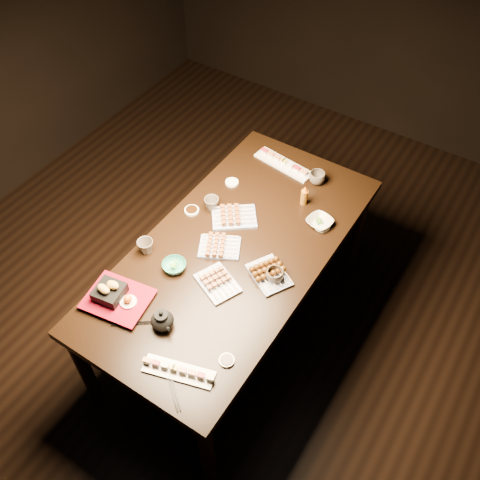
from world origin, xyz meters
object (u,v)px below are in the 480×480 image
dining_table (235,290)px  yakitori_plate_center (219,245)px  tempura_tray (117,294)px  teacup_near_left (146,247)px  teacup_mid_right (275,276)px  edamame_bowl_cream (320,222)px  yakitori_plate_right (218,281)px  edamame_bowl_green (174,266)px  yakitori_plate_left (234,215)px  teacup_far_right (317,178)px  sushi_platter_far (284,162)px  condiment_bottle (304,195)px  sushi_platter_near (178,370)px  teacup_far_left (212,204)px  teapot (162,319)px

dining_table → yakitori_plate_center: 0.41m
tempura_tray → teacup_near_left: (-0.09, 0.32, -0.02)m
yakitori_plate_center → teacup_mid_right: 0.35m
edamame_bowl_cream → teacup_mid_right: teacup_mid_right is taller
dining_table → yakitori_plate_right: (0.06, -0.24, 0.40)m
edamame_bowl_green → yakitori_plate_right: bearing=8.8°
yakitori_plate_left → teacup_far_right: size_ratio=2.56×
yakitori_plate_center → teacup_far_right: (0.19, 0.73, 0.01)m
yakitori_plate_right → teacup_far_right: 0.93m
tempura_tray → teacup_near_left: bearing=96.0°
sushi_platter_far → condiment_bottle: (0.26, -0.22, 0.04)m
yakitori_plate_right → teacup_far_right: size_ratio=2.30×
edamame_bowl_green → condiment_bottle: size_ratio=0.98×
sushi_platter_near → condiment_bottle: size_ratio=2.56×
teacup_near_left → teacup_far_right: teacup_near_left is taller
sushi_platter_near → yakitori_plate_right: yakitori_plate_right is taller
edamame_bowl_cream → sushi_platter_far: bearing=142.3°
dining_table → teacup_near_left: bearing=-137.3°
edamame_bowl_green → teacup_near_left: teacup_near_left is taller
sushi_platter_far → yakitori_plate_right: (0.17, -0.96, 0.00)m
yakitori_plate_center → yakitori_plate_right: bearing=-85.8°
yakitori_plate_right → tempura_tray: bearing=-111.3°
dining_table → teacup_near_left: (-0.38, -0.27, 0.41)m
teacup_far_left → teacup_far_right: size_ratio=0.88×
yakitori_plate_left → edamame_bowl_green: (-0.06, -0.46, -0.01)m
sushi_platter_far → yakitori_plate_right: size_ratio=1.76×
dining_table → teacup_near_left: size_ratio=21.23×
yakitori_plate_right → edamame_bowl_green: 0.24m
edamame_bowl_green → yakitori_plate_left: bearing=82.3°
dining_table → sushi_platter_far: size_ratio=4.72×
edamame_bowl_cream → condiment_bottle: bearing=147.6°
sushi_platter_far → yakitori_plate_right: bearing=108.2°
dining_table → sushi_platter_near: 0.85m
dining_table → sushi_platter_near: size_ratio=5.58×
teacup_mid_right → yakitori_plate_left: bearing=148.8°
sushi_platter_far → yakitori_plate_right: yakitori_plate_right is taller
teacup_mid_right → teapot: size_ratio=0.70×
dining_table → teacup_mid_right: 0.50m
teacup_mid_right → condiment_bottle: (-0.14, 0.56, 0.03)m
edamame_bowl_green → teacup_near_left: bearing=176.9°
dining_table → sushi_platter_far: bearing=106.4°
teacup_near_left → condiment_bottle: 0.92m
edamame_bowl_cream → teacup_mid_right: size_ratio=1.50×
yakitori_plate_center → tempura_tray: bearing=-140.1°
sushi_platter_far → teacup_near_left: teacup_near_left is taller
edamame_bowl_green → teacup_near_left: (-0.19, 0.01, 0.02)m
edamame_bowl_cream → yakitori_plate_left: bearing=-152.3°
teacup_near_left → teapot: teapot is taller
edamame_bowl_green → teacup_far_right: bearing=72.2°
sushi_platter_near → teacup_far_left: bearing=100.0°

